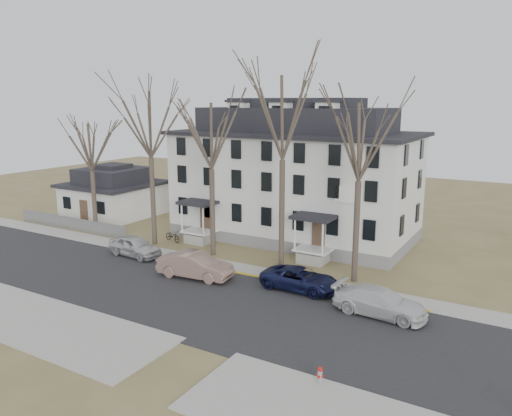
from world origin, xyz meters
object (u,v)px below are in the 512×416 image
Objects in this scene: boarding_house at (295,176)px; tree_mid_left at (211,131)px; tree_center at (283,112)px; car_white at (380,302)px; bicycle_left at (173,236)px; tree_mid_right at (360,137)px; tree_bungalow at (90,144)px; fire_hydrant at (320,375)px; small_house at (114,194)px; tree_far_left at (149,120)px; car_tan at (195,266)px; car_navy at (300,280)px; car_silver at (135,247)px.

boarding_house is 9.66m from tree_mid_left.
boarding_house is 1.41× the size of tree_center.
boarding_house reaches higher than car_white.
car_white is at bearing -91.43° from bicycle_left.
tree_mid_right is 10.39m from car_white.
tree_mid_left is 13.08m from tree_bungalow.
tree_mid_left is 21.30m from fire_hydrant.
small_house is 1.65× the size of car_white.
tree_far_left is 13.29m from car_tan.
tree_bungalow is at bearing 81.56° from car_navy.
tree_center is at bearing 123.71° from fire_hydrant.
car_navy is at bearing -62.08° from boarding_house.
tree_far_left is at bearing 148.22° from fire_hydrant.
small_house is 25.41m from tree_center.
tree_mid_right is 24.54m from tree_bungalow.
car_silver is at bearing 89.49° from car_white.
car_tan is at bearing -31.55° from tree_far_left.
tree_mid_left is 1.18× the size of tree_bungalow.
small_house is 9.43m from tree_bungalow.
boarding_house is 12.51m from tree_mid_right.
tree_mid_right reaches higher than tree_bungalow.
tree_center reaches higher than fire_hydrant.
tree_bungalow is at bearing 155.23° from fire_hydrant.
car_tan is 7.30m from car_navy.
tree_bungalow is at bearing 180.00° from tree_center.
tree_center is 2.91× the size of car_navy.
boarding_house is 14.77m from car_silver.
fire_hydrant is (19.44, -9.28, -0.37)m from car_silver.
bicycle_left reaches higher than fire_hydrant.
tree_center is (23.00, -6.20, 8.84)m from small_house.
tree_bungalow is 2.07× the size of car_tan.
tree_center reaches higher than bicycle_left.
car_silver is at bearing -163.86° from bicycle_left.
tree_far_left is at bearing 180.00° from tree_mid_right.
tree_mid_right is (5.50, 0.00, -1.48)m from tree_center.
small_house is at bearing 150.61° from tree_far_left.
tree_bungalow is (-7.00, 0.00, -2.22)m from tree_far_left.
small_house reaches higher than bicycle_left.
car_silver is at bearing -73.30° from tree_far_left.
car_navy is (22.07, -3.30, -7.42)m from tree_bungalow.
tree_mid_right is at bearing -69.96° from car_tan.
boarding_house is 1.63× the size of tree_mid_right.
fire_hydrant is at bearing -128.88° from car_tan.
tree_mid_right reaches higher than car_tan.
tree_mid_right is at bearing -12.27° from small_house.
tree_far_left is 7.15× the size of bicycle_left.
car_silver is 4.64m from bicycle_left.
bicycle_left is at bearing 41.97° from car_tan.
tree_far_left is 2.71× the size of car_navy.
tree_center is at bearing -15.08° from small_house.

